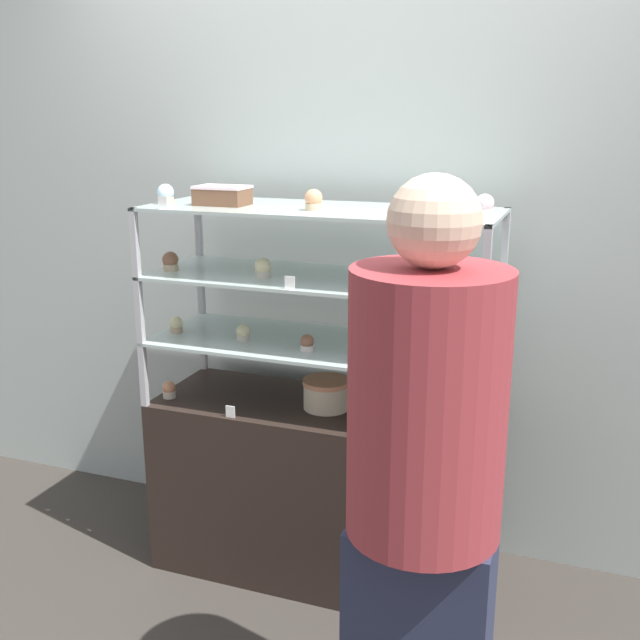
# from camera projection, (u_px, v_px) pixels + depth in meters

# --- Properties ---
(ground_plane) EXTENTS (20.00, 20.00, 0.00)m
(ground_plane) POSITION_uv_depth(u_px,v_px,m) (320.00, 567.00, 3.02)
(ground_plane) COLOR #38332D
(back_wall) EXTENTS (8.00, 0.05, 2.60)m
(back_wall) POSITION_uv_depth(u_px,v_px,m) (353.00, 234.00, 3.03)
(back_wall) COLOR #A8B2AD
(back_wall) RESTS_ON ground_plane
(display_base) EXTENTS (1.27, 0.49, 0.70)m
(display_base) POSITION_uv_depth(u_px,v_px,m) (320.00, 489.00, 2.93)
(display_base) COLOR black
(display_base) RESTS_ON ground_plane
(display_riser_lower) EXTENTS (1.27, 0.49, 0.25)m
(display_riser_lower) POSITION_uv_depth(u_px,v_px,m) (320.00, 346.00, 2.78)
(display_riser_lower) COLOR #B7B7BC
(display_riser_lower) RESTS_ON display_base
(display_riser_middle) EXTENTS (1.27, 0.49, 0.25)m
(display_riser_middle) POSITION_uv_depth(u_px,v_px,m) (320.00, 281.00, 2.71)
(display_riser_middle) COLOR #B7B7BC
(display_riser_middle) RESTS_ON display_riser_lower
(display_riser_upper) EXTENTS (1.27, 0.49, 0.25)m
(display_riser_upper) POSITION_uv_depth(u_px,v_px,m) (320.00, 212.00, 2.65)
(display_riser_upper) COLOR #B7B7BC
(display_riser_upper) RESTS_ON display_riser_middle
(layer_cake_centerpiece) EXTENTS (0.18, 0.18, 0.11)m
(layer_cake_centerpiece) POSITION_uv_depth(u_px,v_px,m) (326.00, 394.00, 2.80)
(layer_cake_centerpiece) COLOR beige
(layer_cake_centerpiece) RESTS_ON display_base
(sheet_cake_frosted) EXTENTS (0.19, 0.13, 0.07)m
(sheet_cake_frosted) POSITION_uv_depth(u_px,v_px,m) (222.00, 195.00, 2.72)
(sheet_cake_frosted) COLOR brown
(sheet_cake_frosted) RESTS_ON display_riser_upper
(cupcake_0) EXTENTS (0.05, 0.05, 0.07)m
(cupcake_0) POSITION_uv_depth(u_px,v_px,m) (169.00, 390.00, 2.91)
(cupcake_0) COLOR beige
(cupcake_0) RESTS_ON display_base
(cupcake_1) EXTENTS (0.05, 0.05, 0.07)m
(cupcake_1) POSITION_uv_depth(u_px,v_px,m) (473.00, 425.00, 2.58)
(cupcake_1) COLOR white
(cupcake_1) RESTS_ON display_base
(price_tag_0) EXTENTS (0.04, 0.00, 0.04)m
(price_tag_0) POSITION_uv_depth(u_px,v_px,m) (230.00, 412.00, 2.72)
(price_tag_0) COLOR white
(price_tag_0) RESTS_ON display_base
(cupcake_2) EXTENTS (0.05, 0.05, 0.06)m
(cupcake_2) POSITION_uv_depth(u_px,v_px,m) (176.00, 325.00, 2.91)
(cupcake_2) COLOR #CCB28C
(cupcake_2) RESTS_ON display_riser_lower
(cupcake_3) EXTENTS (0.05, 0.05, 0.06)m
(cupcake_3) POSITION_uv_depth(u_px,v_px,m) (243.00, 333.00, 2.80)
(cupcake_3) COLOR beige
(cupcake_3) RESTS_ON display_riser_lower
(cupcake_4) EXTENTS (0.05, 0.05, 0.06)m
(cupcake_4) POSITION_uv_depth(u_px,v_px,m) (307.00, 343.00, 2.67)
(cupcake_4) COLOR white
(cupcake_4) RESTS_ON display_riser_lower
(cupcake_5) EXTENTS (0.05, 0.05, 0.06)m
(cupcake_5) POSITION_uv_depth(u_px,v_px,m) (390.00, 346.00, 2.64)
(cupcake_5) COLOR beige
(cupcake_5) RESTS_ON display_riser_lower
(cupcake_6) EXTENTS (0.05, 0.05, 0.06)m
(cupcake_6) POSITION_uv_depth(u_px,v_px,m) (474.00, 361.00, 2.47)
(cupcake_6) COLOR beige
(cupcake_6) RESTS_ON display_riser_lower
(price_tag_1) EXTENTS (0.04, 0.00, 0.04)m
(price_tag_1) POSITION_uv_depth(u_px,v_px,m) (397.00, 366.00, 2.45)
(price_tag_1) COLOR white
(price_tag_1) RESTS_ON display_riser_lower
(cupcake_7) EXTENTS (0.06, 0.06, 0.07)m
(cupcake_7) POSITION_uv_depth(u_px,v_px,m) (170.00, 262.00, 2.82)
(cupcake_7) COLOR #CCB28C
(cupcake_7) RESTS_ON display_riser_middle
(cupcake_8) EXTENTS (0.06, 0.06, 0.07)m
(cupcake_8) POSITION_uv_depth(u_px,v_px,m) (263.00, 268.00, 2.70)
(cupcake_8) COLOR beige
(cupcake_8) RESTS_ON display_riser_middle
(cupcake_9) EXTENTS (0.06, 0.06, 0.07)m
(cupcake_9) POSITION_uv_depth(u_px,v_px,m) (371.00, 274.00, 2.60)
(cupcake_9) COLOR white
(cupcake_9) RESTS_ON display_riser_middle
(cupcake_10) EXTENTS (0.06, 0.06, 0.07)m
(cupcake_10) POSITION_uv_depth(u_px,v_px,m) (476.00, 282.00, 2.47)
(cupcake_10) COLOR beige
(cupcake_10) RESTS_ON display_riser_middle
(price_tag_2) EXTENTS (0.04, 0.00, 0.04)m
(price_tag_2) POSITION_uv_depth(u_px,v_px,m) (290.00, 283.00, 2.51)
(price_tag_2) COLOR white
(price_tag_2) RESTS_ON display_riser_middle
(cupcake_11) EXTENTS (0.06, 0.06, 0.07)m
(cupcake_11) POSITION_uv_depth(u_px,v_px,m) (166.00, 195.00, 2.75)
(cupcake_11) COLOR #CCB28C
(cupcake_11) RESTS_ON display_riser_upper
(cupcake_12) EXTENTS (0.06, 0.06, 0.07)m
(cupcake_12) POSITION_uv_depth(u_px,v_px,m) (314.00, 200.00, 2.56)
(cupcake_12) COLOR #CCB28C
(cupcake_12) RESTS_ON display_riser_upper
(cupcake_13) EXTENTS (0.06, 0.06, 0.07)m
(cupcake_13) POSITION_uv_depth(u_px,v_px,m) (484.00, 206.00, 2.40)
(cupcake_13) COLOR white
(cupcake_13) RESTS_ON display_riser_upper
(price_tag_3) EXTENTS (0.04, 0.00, 0.04)m
(price_tag_3) POSITION_uv_depth(u_px,v_px,m) (163.00, 203.00, 2.61)
(price_tag_3) COLOR white
(price_tag_3) RESTS_ON display_riser_upper
(donut_glazed) EXTENTS (0.14, 0.14, 0.04)m
(donut_glazed) POSITION_uv_depth(u_px,v_px,m) (417.00, 205.00, 2.55)
(donut_glazed) COLOR #EFE5CC
(donut_glazed) RESTS_ON display_riser_upper
(customer_figure) EXTENTS (0.38, 0.38, 1.64)m
(customer_figure) POSITION_uv_depth(u_px,v_px,m) (424.00, 487.00, 1.84)
(customer_figure) COLOR #282D47
(customer_figure) RESTS_ON ground_plane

